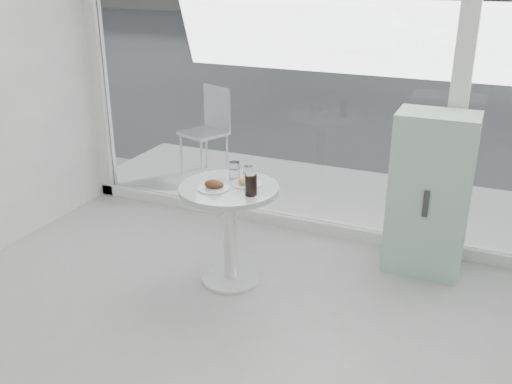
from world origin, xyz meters
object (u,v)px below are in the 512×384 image
at_px(mint_cabinet, 430,194).
at_px(plate_donut, 247,182).
at_px(water_tumbler_b, 248,174).
at_px(cola_glass, 251,184).
at_px(car_white, 370,27).
at_px(plate_fritter, 214,186).
at_px(main_table, 229,214).
at_px(water_tumbler_a, 234,171).
at_px(patio_chair, 209,126).

xyz_separation_m(mint_cabinet, plate_donut, (-1.20, -0.70, 0.16)).
bearing_deg(water_tumbler_b, cola_glass, -61.17).
distance_m(car_white, plate_fritter, 12.18).
bearing_deg(plate_fritter, main_table, 53.93).
bearing_deg(water_tumbler_a, patio_chair, 123.32).
bearing_deg(main_table, mint_cabinet, 31.15).
relative_size(car_white, plate_fritter, 18.06).
bearing_deg(water_tumbler_b, mint_cabinet, 27.09).
height_order(plate_donut, cola_glass, cola_glass).
relative_size(water_tumbler_b, cola_glass, 0.69).
bearing_deg(mint_cabinet, car_white, 105.26).
xyz_separation_m(patio_chair, car_white, (-0.57, 10.04, 0.08)).
bearing_deg(car_white, water_tumbler_b, -167.65).
height_order(patio_chair, cola_glass, patio_chair).
xyz_separation_m(plate_fritter, water_tumbler_b, (0.15, 0.25, 0.02)).
relative_size(mint_cabinet, water_tumbler_a, 9.88).
height_order(main_table, mint_cabinet, mint_cabinet).
bearing_deg(patio_chair, water_tumbler_b, -31.91).
height_order(plate_donut, water_tumbler_a, water_tumbler_a).
distance_m(plate_donut, water_tumbler_a, 0.16).
height_order(main_table, plate_fritter, plate_fritter).
bearing_deg(patio_chair, plate_donut, -32.43).
distance_m(car_white, cola_glass, 12.21).
relative_size(main_table, patio_chair, 0.79).
xyz_separation_m(water_tumbler_b, cola_glass, (0.13, -0.24, 0.03)).
bearing_deg(plate_fritter, water_tumbler_b, 60.11).
bearing_deg(mint_cabinet, cola_glass, -141.66).
bearing_deg(main_table, cola_glass, -20.49).
relative_size(car_white, cola_glass, 24.60).
bearing_deg(plate_donut, mint_cabinet, 30.29).
bearing_deg(main_table, plate_donut, 39.84).
distance_m(mint_cabinet, patio_chair, 2.74).
relative_size(mint_cabinet, patio_chair, 1.29).
height_order(mint_cabinet, car_white, car_white).
bearing_deg(plate_donut, patio_chair, 125.19).
distance_m(main_table, patio_chair, 2.27).
bearing_deg(cola_glass, plate_donut, 122.14).
distance_m(mint_cabinet, water_tumbler_b, 1.39).
relative_size(main_table, cola_glass, 4.75).
height_order(mint_cabinet, plate_donut, mint_cabinet).
bearing_deg(plate_fritter, plate_donut, 46.30).
height_order(patio_chair, car_white, car_white).
bearing_deg(mint_cabinet, plate_fritter, -147.31).
bearing_deg(main_table, patio_chair, 121.73).
relative_size(main_table, car_white, 0.19).
xyz_separation_m(main_table, car_white, (-1.76, 11.97, 0.13)).
bearing_deg(plate_fritter, car_white, 97.97).
distance_m(main_table, water_tumbler_a, 0.32).
bearing_deg(water_tumbler_a, plate_donut, -29.27).
relative_size(patio_chair, plate_donut, 4.28).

